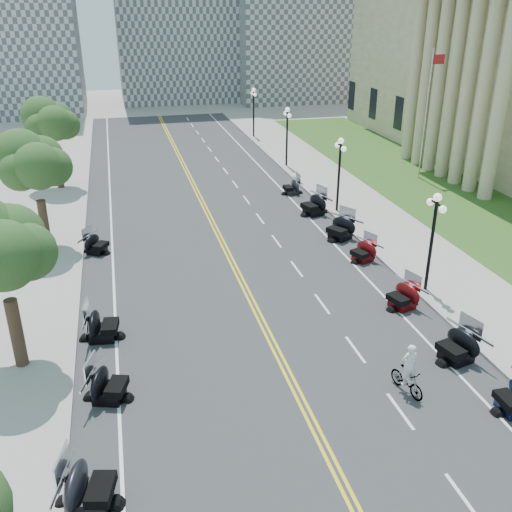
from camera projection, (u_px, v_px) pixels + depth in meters
ground at (281, 360)px, 22.87m from camera, size 160.00×160.00×0.00m
road at (231, 260)px, 31.73m from camera, size 16.00×90.00×0.01m
centerline_yellow_a at (229, 260)px, 31.70m from camera, size 0.12×90.00×0.00m
centerline_yellow_b at (233, 260)px, 31.75m from camera, size 0.12×90.00×0.00m
edge_line_north at (339, 249)px, 33.13m from camera, size 0.12×90.00×0.00m
edge_line_south at (113, 272)px, 30.33m from camera, size 0.12×90.00×0.00m
lane_dash_4 at (464, 499)px, 16.48m from camera, size 0.12×2.00×0.00m
lane_dash_5 at (400, 411)px, 20.02m from camera, size 0.12×2.00×0.00m
lane_dash_6 at (355, 349)px, 23.57m from camera, size 0.12×2.00×0.00m
lane_dash_7 at (322, 304)px, 27.11m from camera, size 0.12×2.00×0.00m
lane_dash_8 at (297, 269)px, 30.66m from camera, size 0.12×2.00×0.00m
lane_dash_9 at (276, 241)px, 34.20m from camera, size 0.12×2.00×0.00m
lane_dash_10 at (260, 219)px, 37.74m from camera, size 0.12×2.00×0.00m
lane_dash_11 at (247, 200)px, 41.29m from camera, size 0.12×2.00×0.00m
lane_dash_12 at (235, 184)px, 44.83m from camera, size 0.12×2.00×0.00m
lane_dash_13 at (225, 171)px, 48.38m from camera, size 0.12×2.00×0.00m
lane_dash_14 at (217, 159)px, 51.92m from camera, size 0.12×2.00×0.00m
lane_dash_15 at (210, 149)px, 55.46m from camera, size 0.12×2.00×0.00m
lane_dash_16 at (203, 140)px, 59.01m from camera, size 0.12×2.00×0.00m
lane_dash_17 at (197, 132)px, 62.55m from camera, size 0.12×2.00×0.00m
lane_dash_18 at (192, 125)px, 66.09m from camera, size 0.12×2.00×0.00m
lane_dash_19 at (188, 119)px, 69.64m from camera, size 0.12×2.00×0.00m
sidewalk_north at (403, 241)px, 34.00m from camera, size 5.00×90.00×0.15m
sidewalk_south at (32, 279)px, 29.40m from camera, size 5.00×90.00×0.15m
lawn at (438, 193)px, 42.63m from camera, size 9.00×60.00×0.10m
distant_block_c at (304, 18)px, 80.78m from camera, size 20.00×14.00×22.00m
street_lamp_2 at (431, 243)px, 27.24m from camera, size 0.50×1.20×4.90m
street_lamp_3 at (339, 175)px, 37.87m from camera, size 0.50×1.20×4.90m
street_lamp_4 at (287, 137)px, 48.50m from camera, size 0.50×1.20×4.90m
street_lamp_5 at (254, 113)px, 59.13m from camera, size 0.50×1.20×4.90m
flagpole at (426, 116)px, 44.26m from camera, size 1.10×0.20×10.00m
tree_2 at (1, 257)px, 20.51m from camera, size 4.80×4.80×9.20m
tree_3 at (36, 170)px, 31.14m from camera, size 4.80×4.80×9.20m
tree_4 at (53, 127)px, 41.78m from camera, size 4.80×4.80×9.20m
motorcycle_n_5 at (458, 345)px, 22.59m from camera, size 2.52×2.52×1.45m
motorcycle_n_6 at (403, 295)px, 26.55m from camera, size 2.38×2.38×1.33m
motorcycle_n_7 at (363, 250)px, 31.41m from camera, size 2.32×2.32×1.25m
motorcycle_n_8 at (340, 227)px, 34.27m from camera, size 2.95×2.95×1.51m
motorcycle_n_9 at (314, 204)px, 38.20m from camera, size 2.73×2.73×1.54m
motorcycle_n_10 at (292, 186)px, 42.34m from camera, size 1.84×1.84×1.24m
motorcycle_s_4 at (88, 485)px, 15.98m from camera, size 2.63×2.63×1.52m
motorcycle_s_5 at (108, 383)px, 20.37m from camera, size 2.50×2.50×1.38m
motorcycle_s_6 at (102, 324)px, 24.06m from camera, size 2.32×2.32×1.44m
motorcycle_s_8 at (96, 243)px, 32.35m from camera, size 2.44×2.44×1.24m
bicycle at (407, 381)px, 20.80m from camera, size 0.88×1.75×1.01m
cyclist_rider at (411, 349)px, 20.24m from camera, size 0.62×0.41×1.71m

